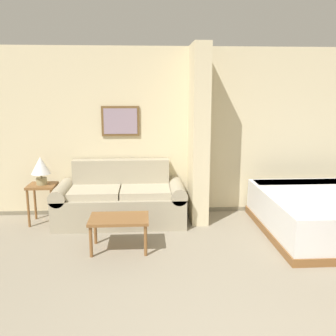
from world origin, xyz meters
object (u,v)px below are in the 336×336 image
(coffee_table, at_px, (119,221))
(bed, at_px, (329,213))
(table_lamp, at_px, (41,167))
(couch, at_px, (121,201))

(coffee_table, relative_size, bed, 0.36)
(coffee_table, xyz_separation_m, table_lamp, (-1.19, 1.04, 0.49))
(table_lamp, bearing_deg, couch, -1.04)
(couch, distance_m, table_lamp, 1.26)
(coffee_table, bearing_deg, table_lamp, 139.01)
(table_lamp, xyz_separation_m, bed, (4.06, -0.64, -0.57))
(coffee_table, xyz_separation_m, bed, (2.87, 0.40, -0.09))
(bed, bearing_deg, table_lamp, 171.03)
(couch, relative_size, table_lamp, 4.65)
(couch, relative_size, coffee_table, 2.65)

